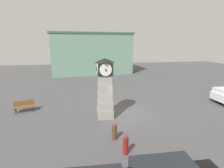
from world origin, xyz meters
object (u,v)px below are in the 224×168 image
Objects in this scene: bench at (24,105)px; bollard_near_tower at (126,145)px; bollard_mid_row at (114,131)px; clock_tower at (105,89)px.

bollard_near_tower is at bearing -45.29° from bench.
bollard_near_tower is at bearing -78.29° from bollard_mid_row.
clock_tower reaches higher than bollard_near_tower.
bollard_near_tower is (0.42, -4.65, -1.67)m from clock_tower.
bollard_near_tower reaches higher than bollard_mid_row.
bench is at bearing 160.82° from clock_tower.
clock_tower is at bearing -19.18° from bench.
clock_tower is 4.56× the size of bollard_mid_row.
bollard_mid_row is (-0.30, 1.47, -0.02)m from bollard_near_tower.
bollard_near_tower is 9.67m from bench.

